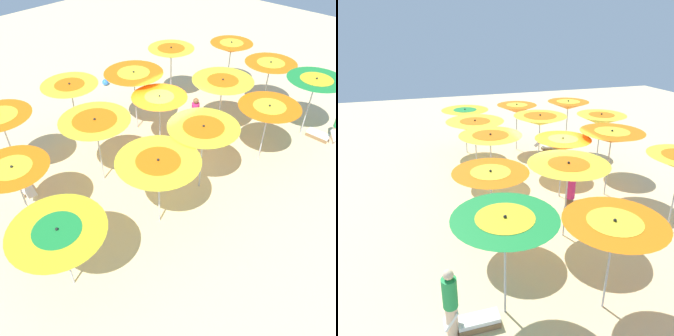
% 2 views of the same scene
% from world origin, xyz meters
% --- Properties ---
extents(ground, '(40.42, 40.42, 0.04)m').
position_xyz_m(ground, '(0.00, 0.00, -0.02)').
color(ground, beige).
extents(beach_umbrella_0, '(1.93, 1.93, 2.35)m').
position_xyz_m(beach_umbrella_0, '(-1.33, 5.65, 2.07)').
color(beach_umbrella_0, '#B2B2B7').
rests_on(beach_umbrella_0, ground).
extents(beach_umbrella_1, '(1.98, 1.98, 2.53)m').
position_xyz_m(beach_umbrella_1, '(-2.60, 3.01, 2.26)').
color(beach_umbrella_1, '#B2B2B7').
rests_on(beach_umbrella_1, ground).
extents(beach_umbrella_2, '(2.23, 2.23, 2.51)m').
position_xyz_m(beach_umbrella_2, '(-2.06, 0.36, 2.25)').
color(beach_umbrella_2, '#B2B2B7').
rests_on(beach_umbrella_2, ground).
extents(beach_umbrella_3, '(2.02, 2.02, 2.52)m').
position_xyz_m(beach_umbrella_3, '(-3.02, -1.82, 2.24)').
color(beach_umbrella_3, '#B2B2B7').
rests_on(beach_umbrella_3, ground).
extents(beach_umbrella_4, '(1.98, 1.98, 2.54)m').
position_xyz_m(beach_umbrella_4, '(-2.87, -4.49, 2.30)').
color(beach_umbrella_4, '#B2B2B7').
rests_on(beach_umbrella_4, ground).
extents(beach_umbrella_5, '(2.11, 2.11, 2.29)m').
position_xyz_m(beach_umbrella_5, '(1.00, 5.09, 2.04)').
color(beach_umbrella_5, '#B2B2B7').
rests_on(beach_umbrella_5, ground).
extents(beach_umbrella_6, '(2.28, 2.28, 2.40)m').
position_xyz_m(beach_umbrella_6, '(0.60, 2.32, 2.17)').
color(beach_umbrella_6, '#B2B2B7').
rests_on(beach_umbrella_6, ground).
extents(beach_umbrella_7, '(1.96, 1.96, 2.30)m').
position_xyz_m(beach_umbrella_7, '(-0.38, -0.01, 2.03)').
color(beach_umbrella_7, '#B2B2B7').
rests_on(beach_umbrella_7, ground).
extents(beach_umbrella_8, '(2.21, 2.21, 2.47)m').
position_xyz_m(beach_umbrella_8, '(-0.61, -2.60, 2.22)').
color(beach_umbrella_8, '#B2B2B7').
rests_on(beach_umbrella_8, ground).
extents(beach_umbrella_9, '(1.94, 1.94, 2.35)m').
position_xyz_m(beach_umbrella_9, '(-0.55, -5.36, 2.10)').
color(beach_umbrella_9, '#B2B2B7').
rests_on(beach_umbrella_9, ground).
extents(beach_umbrella_10, '(2.14, 2.14, 2.47)m').
position_xyz_m(beach_umbrella_10, '(3.13, 4.58, 2.21)').
color(beach_umbrella_10, '#B2B2B7').
rests_on(beach_umbrella_10, ground).
extents(beach_umbrella_11, '(2.09, 2.09, 2.30)m').
position_xyz_m(beach_umbrella_11, '(2.74, 2.00, 2.07)').
color(beach_umbrella_11, '#B2B2B7').
rests_on(beach_umbrella_11, ground).
extents(beach_umbrella_12, '(2.18, 2.18, 2.47)m').
position_xyz_m(beach_umbrella_12, '(2.04, -0.64, 2.25)').
color(beach_umbrella_12, '#B2B2B7').
rests_on(beach_umbrella_12, ground).
extents(beach_umbrella_13, '(2.30, 2.30, 2.45)m').
position_xyz_m(beach_umbrella_13, '(2.13, -2.65, 2.18)').
color(beach_umbrella_13, '#B2B2B7').
rests_on(beach_umbrella_13, ground).
extents(beach_umbrella_14, '(2.24, 2.24, 2.21)m').
position_xyz_m(beach_umbrella_14, '(1.96, -5.68, 1.99)').
color(beach_umbrella_14, '#B2B2B7').
rests_on(beach_umbrella_14, ground).
extents(lounger_0, '(1.41, 0.52, 0.55)m').
position_xyz_m(lounger_0, '(-2.11, -4.75, 0.20)').
color(lounger_0, olive).
rests_on(lounger_0, ground).
extents(lounger_1, '(1.16, 0.39, 0.66)m').
position_xyz_m(lounger_1, '(3.87, 4.78, 0.21)').
color(lounger_1, olive).
rests_on(lounger_1, ground).
extents(lounger_2, '(1.20, 0.43, 0.58)m').
position_xyz_m(lounger_2, '(-2.06, 5.80, 0.20)').
color(lounger_2, '#333338').
rests_on(lounger_2, ground).
extents(beachgoer_1, '(0.30, 0.30, 1.69)m').
position_xyz_m(beachgoer_1, '(0.03, 1.52, 0.89)').
color(beachgoer_1, brown).
rests_on(beachgoer_1, ground).
extents(beach_ball, '(0.31, 0.31, 0.31)m').
position_xyz_m(beach_ball, '(-5.98, 1.86, 0.16)').
color(beach_ball, '#337FE5').
rests_on(beach_ball, ground).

